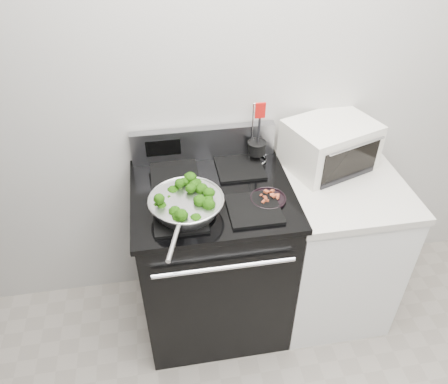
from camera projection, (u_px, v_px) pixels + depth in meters
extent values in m
cube|color=#B6B3AD|center=(260.00, 81.00, 2.18)|extent=(4.00, 0.02, 2.70)
cube|color=black|center=(214.00, 261.00, 2.42)|extent=(0.76, 0.66, 0.92)
cube|color=black|center=(212.00, 194.00, 2.13)|extent=(0.79, 0.69, 0.03)
cube|color=#99999E|center=(204.00, 143.00, 2.30)|extent=(0.76, 0.05, 0.18)
cube|color=black|center=(180.00, 217.00, 1.96)|extent=(0.24, 0.24, 0.01)
cube|color=black|center=(254.00, 209.00, 2.01)|extent=(0.24, 0.24, 0.01)
cube|color=black|center=(174.00, 174.00, 2.23)|extent=(0.24, 0.24, 0.01)
cube|color=black|center=(240.00, 167.00, 2.27)|extent=(0.24, 0.24, 0.01)
cube|color=white|center=(331.00, 249.00, 2.53)|extent=(0.60, 0.66, 0.88)
cube|color=beige|center=(344.00, 186.00, 2.24)|extent=(0.62, 0.68, 0.04)
torus|color=silver|center=(186.00, 199.00, 1.95)|extent=(0.34, 0.34, 0.01)
cylinder|color=silver|center=(174.00, 243.00, 1.74)|extent=(0.08, 0.21, 0.02)
cylinder|color=black|center=(268.00, 199.00, 2.07)|extent=(0.17, 0.17, 0.01)
cylinder|color=black|center=(257.00, 148.00, 2.29)|extent=(0.09, 0.09, 0.07)
cylinder|color=black|center=(257.00, 135.00, 2.24)|extent=(0.01, 0.01, 0.20)
cube|color=red|center=(259.00, 109.00, 2.15)|extent=(0.05, 0.01, 0.08)
cube|color=silver|center=(330.00, 144.00, 2.28)|extent=(0.52, 0.45, 0.25)
cube|color=black|center=(341.00, 164.00, 2.16)|extent=(0.33, 0.12, 0.17)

